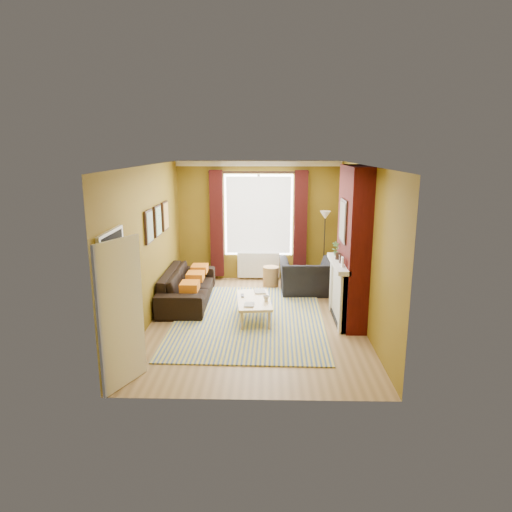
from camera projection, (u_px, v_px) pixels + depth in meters
name	position (u px, v px, depth m)	size (l,w,h in m)	color
ground	(256.00, 320.00, 8.42)	(5.50, 5.50, 0.00)	olive
room_walls	(290.00, 244.00, 8.37)	(3.82, 5.54, 2.83)	brown
striped_rug	(249.00, 318.00, 8.46)	(2.80, 3.82, 0.02)	#375597
sofa	(188.00, 286.00, 9.33)	(2.29, 0.90, 0.67)	black
armchair	(307.00, 277.00, 9.88)	(1.15, 1.00, 0.75)	black
coffee_table	(254.00, 301.00, 8.36)	(0.70, 1.23, 0.39)	#D5B87A
wicker_stool	(271.00, 276.00, 10.42)	(0.47, 0.47, 0.45)	#9F7545
floor_lamp	(325.00, 227.00, 10.41)	(0.29, 0.29, 1.70)	black
book_a	(244.00, 304.00, 8.02)	(0.18, 0.24, 0.02)	#999999
book_b	(254.00, 291.00, 8.76)	(0.22, 0.29, 0.02)	#999999
mug	(266.00, 298.00, 8.24)	(0.11, 0.11, 0.10)	#999999
tv_remote	(242.00, 296.00, 8.51)	(0.07, 0.17, 0.02)	#272729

